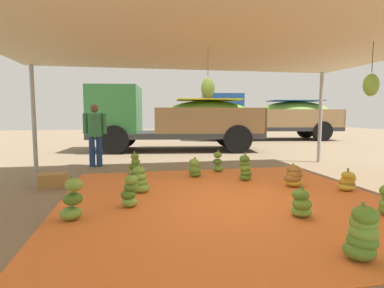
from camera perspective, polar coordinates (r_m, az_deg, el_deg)
The scene contains 18 objects.
ground_plane at distance 8.03m, azimuth -0.08°, elevation -4.44°, with size 40.00×40.00×0.00m, color #7F6B51.
tarp_orange at distance 5.18m, azimuth 6.20°, elevation -10.09°, with size 5.27×5.35×0.01m, color orange.
tent_canopy at distance 5.04m, azimuth 6.97°, elevation 18.55°, with size 8.00×7.00×2.61m.
banana_bunch_0 at distance 3.50m, azimuth 28.76°, elevation -14.24°, with size 0.43×0.39×0.56m.
banana_bunch_1 at distance 6.84m, azimuth 0.53°, elevation -4.46°, with size 0.38×0.40×0.45m.
banana_bunch_2 at distance 6.57m, azimuth 9.73°, elevation -4.49°, with size 0.36×0.36×0.58m.
banana_bunch_3 at distance 7.50m, azimuth 4.74°, elevation -3.41°, with size 0.31×0.30×0.52m.
banana_bunch_4 at distance 6.27m, azimuth 18.09°, elevation -5.70°, with size 0.48×0.46×0.45m.
banana_bunch_5 at distance 4.44m, azimuth -21.06°, elevation -9.68°, with size 0.37×0.35×0.59m.
banana_bunch_7 at distance 4.51m, azimuth 19.38°, elevation -10.33°, with size 0.34×0.37×0.43m.
banana_bunch_9 at distance 4.81m, azimuth -11.33°, elevation -8.62°, with size 0.31×0.31×0.52m.
banana_bunch_10 at distance 6.33m, azimuth 26.58°, elevation -6.15°, with size 0.36×0.35×0.41m.
banana_bunch_11 at distance 7.22m, azimuth -10.49°, elevation -3.77°, with size 0.31×0.30×0.53m.
banana_bunch_12 at distance 5.63m, azimuth -9.44°, elevation -6.57°, with size 0.36×0.38×0.50m.
cargo_truck_main at distance 11.83m, azimuth -3.80°, elevation 4.78°, with size 6.53×3.06×2.40m.
cargo_truck_far at distance 17.09m, azimuth 13.54°, elevation 5.05°, with size 7.37×3.21×2.40m.
worker_0 at distance 8.56m, azimuth -17.34°, elevation 2.40°, with size 0.60×0.37×1.64m.
crate_0 at distance 6.53m, azimuth -24.08°, elevation -6.10°, with size 0.51×0.36×0.27m, color olive.
Camera 1 is at (-1.47, -4.76, 1.41)m, focal length 29.13 mm.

